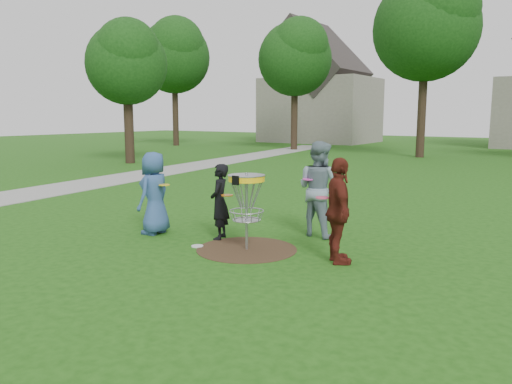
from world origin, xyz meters
The scene contains 11 objects.
ground centered at (0.00, 0.00, 0.00)m, with size 100.00×100.00×0.00m, color #19470F.
dirt_patch centered at (0.00, 0.00, 0.00)m, with size 1.80×1.80×0.01m, color #47331E.
concrete_path centered at (-10.00, 8.00, 0.01)m, with size 2.20×40.00×0.02m, color #9E9E99.
player_blue centered at (-2.24, -0.03, 0.83)m, with size 0.81×0.53×1.66m, color #2F4F81.
player_black centered at (-0.87, 0.35, 0.73)m, with size 0.53×0.35×1.46m, color black.
player_grey centered at (0.58, 1.65, 0.94)m, with size 0.91×0.71×1.88m, color slate.
player_maroon centered at (1.69, 0.15, 0.86)m, with size 1.01×0.42×1.72m, color #571C13.
disc_on_grass centered at (-0.86, -0.35, 0.01)m, with size 0.22×0.22×0.02m, color silver.
disc_golf_basket centered at (0.00, 0.00, 1.02)m, with size 0.66×0.67×1.38m.
held_discs centered at (-0.17, 0.43, 1.03)m, with size 3.59×1.63×0.28m.
tree_row centered at (0.44, 20.67, 6.21)m, with size 51.20×17.42×9.90m.
Camera 1 is at (4.94, -7.10, 2.38)m, focal length 35.00 mm.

